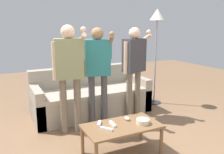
% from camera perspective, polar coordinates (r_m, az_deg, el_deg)
% --- Properties ---
extents(ground_plane, '(12.00, 12.00, 0.00)m').
position_cam_1_polar(ground_plane, '(3.25, 2.26, -16.96)').
color(ground_plane, brown).
extents(couch, '(2.08, 0.86, 0.82)m').
position_cam_1_polar(couch, '(4.39, -5.20, -4.88)').
color(couch, '#9E9384').
rests_on(couch, ground).
extents(coffee_table, '(0.94, 0.52, 0.39)m').
position_cam_1_polar(coffee_table, '(2.99, 2.40, -12.40)').
color(coffee_table, brown).
rests_on(coffee_table, ground).
extents(snack_bowl, '(0.17, 0.17, 0.06)m').
position_cam_1_polar(snack_bowl, '(3.02, 7.46, -10.58)').
color(snack_bowl, beige).
rests_on(snack_bowl, coffee_table).
extents(game_remote_nunchuk, '(0.06, 0.09, 0.05)m').
position_cam_1_polar(game_remote_nunchuk, '(3.11, 3.67, -9.95)').
color(game_remote_nunchuk, white).
rests_on(game_remote_nunchuk, coffee_table).
extents(floor_lamp, '(0.29, 0.29, 1.90)m').
position_cam_1_polar(floor_lamp, '(4.79, 10.82, 12.45)').
color(floor_lamp, '#2D2D33').
rests_on(floor_lamp, ground).
extents(player_left, '(0.47, 0.36, 1.60)m').
position_cam_1_polar(player_left, '(3.45, -10.31, 2.45)').
color(player_left, '#756656').
rests_on(player_left, ground).
extents(player_center, '(0.45, 0.40, 1.56)m').
position_cam_1_polar(player_center, '(3.72, -3.50, 2.96)').
color(player_center, '#47474C').
rests_on(player_center, ground).
extents(player_right, '(0.49, 0.30, 1.56)m').
position_cam_1_polar(player_right, '(4.03, 5.36, 3.65)').
color(player_right, '#756656').
rests_on(player_right, ground).
extents(game_remote_wand_near, '(0.10, 0.15, 0.03)m').
position_cam_1_polar(game_remote_wand_near, '(2.98, -3.09, -11.18)').
color(game_remote_wand_near, white).
rests_on(game_remote_wand_near, coffee_table).
extents(game_remote_wand_far, '(0.13, 0.14, 0.03)m').
position_cam_1_polar(game_remote_wand_far, '(2.83, -1.39, -12.42)').
color(game_remote_wand_far, white).
rests_on(game_remote_wand_far, coffee_table).
extents(game_remote_wand_spare, '(0.05, 0.16, 0.03)m').
position_cam_1_polar(game_remote_wand_spare, '(2.96, 0.17, -11.27)').
color(game_remote_wand_spare, white).
rests_on(game_remote_wand_spare, coffee_table).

